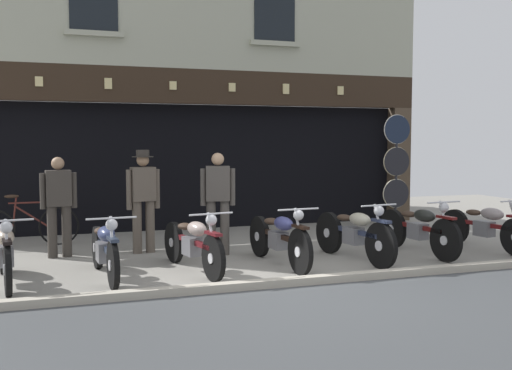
{
  "coord_description": "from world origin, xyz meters",
  "views": [
    {
      "loc": [
        -2.81,
        -6.82,
        1.84
      ],
      "look_at": [
        0.43,
        2.83,
        1.08
      ],
      "focal_mm": 41.47,
      "sensor_mm": 36.0,
      "label": 1
    }
  ],
  "objects_px": {
    "motorcycle_center_left": "(193,242)",
    "advert_board_near": "(82,150)",
    "tyre_sign_pole": "(396,163)",
    "motorcycle_left": "(105,248)",
    "salesman_left": "(59,202)",
    "shopkeeper_center": "(143,196)",
    "motorcycle_right": "(419,228)",
    "motorcycle_far_left": "(5,252)",
    "motorcycle_center_right": "(354,233)",
    "leaning_bicycle": "(26,225)",
    "salesman_right": "(218,199)",
    "motorcycle_center": "(279,237)",
    "motorcycle_far_right": "(485,225)"
  },
  "relations": [
    {
      "from": "motorcycle_far_right",
      "to": "motorcycle_center_right",
      "type": "bearing_deg",
      "value": -4.48
    },
    {
      "from": "motorcycle_center_left",
      "to": "tyre_sign_pole",
      "type": "height_order",
      "value": "tyre_sign_pole"
    },
    {
      "from": "motorcycle_center_right",
      "to": "motorcycle_right",
      "type": "bearing_deg",
      "value": 177.27
    },
    {
      "from": "salesman_left",
      "to": "advert_board_near",
      "type": "relative_size",
      "value": 1.75
    },
    {
      "from": "motorcycle_left",
      "to": "motorcycle_center",
      "type": "relative_size",
      "value": 0.94
    },
    {
      "from": "salesman_right",
      "to": "motorcycle_far_right",
      "type": "bearing_deg",
      "value": -179.87
    },
    {
      "from": "motorcycle_center_left",
      "to": "advert_board_near",
      "type": "xyz_separation_m",
      "value": [
        -1.31,
        4.12,
        1.25
      ]
    },
    {
      "from": "salesman_left",
      "to": "advert_board_near",
      "type": "xyz_separation_m",
      "value": [
        0.47,
        2.44,
        0.79
      ]
    },
    {
      "from": "motorcycle_center",
      "to": "motorcycle_center_left",
      "type": "bearing_deg",
      "value": -3.93
    },
    {
      "from": "motorcycle_right",
      "to": "motorcycle_far_right",
      "type": "bearing_deg",
      "value": 175.86
    },
    {
      "from": "motorcycle_far_right",
      "to": "advert_board_near",
      "type": "xyz_separation_m",
      "value": [
        -6.39,
        4.04,
        1.25
      ]
    },
    {
      "from": "motorcycle_center",
      "to": "salesman_right",
      "type": "xyz_separation_m",
      "value": [
        -0.65,
        1.08,
        0.49
      ]
    },
    {
      "from": "advert_board_near",
      "to": "leaning_bicycle",
      "type": "bearing_deg",
      "value": -129.34
    },
    {
      "from": "motorcycle_right",
      "to": "shopkeeper_center",
      "type": "relative_size",
      "value": 1.17
    },
    {
      "from": "motorcycle_center",
      "to": "leaning_bicycle",
      "type": "xyz_separation_m",
      "value": [
        -3.63,
        2.87,
        -0.05
      ]
    },
    {
      "from": "motorcycle_left",
      "to": "motorcycle_center_left",
      "type": "bearing_deg",
      "value": 177.29
    },
    {
      "from": "motorcycle_far_right",
      "to": "salesman_right",
      "type": "bearing_deg",
      "value": -20.04
    },
    {
      "from": "motorcycle_far_left",
      "to": "motorcycle_far_right",
      "type": "bearing_deg",
      "value": 173.36
    },
    {
      "from": "shopkeeper_center",
      "to": "motorcycle_far_left",
      "type": "bearing_deg",
      "value": 30.3
    },
    {
      "from": "tyre_sign_pole",
      "to": "motorcycle_left",
      "type": "bearing_deg",
      "value": -156.24
    },
    {
      "from": "motorcycle_left",
      "to": "advert_board_near",
      "type": "xyz_separation_m",
      "value": [
        -0.1,
        4.16,
        1.25
      ]
    },
    {
      "from": "motorcycle_left",
      "to": "motorcycle_right",
      "type": "relative_size",
      "value": 0.98
    },
    {
      "from": "motorcycle_center_left",
      "to": "motorcycle_left",
      "type": "bearing_deg",
      "value": -8.72
    },
    {
      "from": "motorcycle_center",
      "to": "motorcycle_center_right",
      "type": "distance_m",
      "value": 1.22
    },
    {
      "from": "motorcycle_right",
      "to": "tyre_sign_pole",
      "type": "bearing_deg",
      "value": -119.42
    },
    {
      "from": "motorcycle_left",
      "to": "salesman_left",
      "type": "relative_size",
      "value": 1.22
    },
    {
      "from": "salesman_left",
      "to": "leaning_bicycle",
      "type": "height_order",
      "value": "salesman_left"
    },
    {
      "from": "motorcycle_center_left",
      "to": "motorcycle_center",
      "type": "relative_size",
      "value": 0.97
    },
    {
      "from": "motorcycle_center_left",
      "to": "salesman_left",
      "type": "xyz_separation_m",
      "value": [
        -1.78,
        1.68,
        0.46
      ]
    },
    {
      "from": "motorcycle_center",
      "to": "advert_board_near",
      "type": "relative_size",
      "value": 2.28
    },
    {
      "from": "motorcycle_right",
      "to": "leaning_bicycle",
      "type": "distance_m",
      "value": 6.69
    },
    {
      "from": "motorcycle_center_right",
      "to": "leaning_bicycle",
      "type": "xyz_separation_m",
      "value": [
        -4.84,
        2.92,
        -0.06
      ]
    },
    {
      "from": "motorcycle_left",
      "to": "salesman_right",
      "type": "distance_m",
      "value": 2.23
    },
    {
      "from": "motorcycle_center_left",
      "to": "motorcycle_center",
      "type": "bearing_deg",
      "value": 169.69
    },
    {
      "from": "leaning_bicycle",
      "to": "salesman_right",
      "type": "bearing_deg",
      "value": 56.64
    },
    {
      "from": "motorcycle_left",
      "to": "motorcycle_far_left",
      "type": "bearing_deg",
      "value": -8.05
    },
    {
      "from": "motorcycle_center",
      "to": "shopkeeper_center",
      "type": "distance_m",
      "value": 2.46
    },
    {
      "from": "advert_board_near",
      "to": "leaning_bicycle",
      "type": "xyz_separation_m",
      "value": [
        -1.02,
        -1.24,
        -1.3
      ]
    },
    {
      "from": "motorcycle_left",
      "to": "leaning_bicycle",
      "type": "xyz_separation_m",
      "value": [
        -1.12,
        2.92,
        -0.04
      ]
    },
    {
      "from": "motorcycle_center",
      "to": "leaning_bicycle",
      "type": "height_order",
      "value": "leaning_bicycle"
    },
    {
      "from": "motorcycle_right",
      "to": "tyre_sign_pole",
      "type": "xyz_separation_m",
      "value": [
        1.19,
        2.61,
        0.96
      ]
    },
    {
      "from": "motorcycle_far_right",
      "to": "salesman_right",
      "type": "relative_size",
      "value": 1.18
    },
    {
      "from": "motorcycle_center_right",
      "to": "tyre_sign_pole",
      "type": "xyz_separation_m",
      "value": [
        2.42,
        2.72,
        0.95
      ]
    },
    {
      "from": "salesman_left",
      "to": "motorcycle_left",
      "type": "bearing_deg",
      "value": 102.56
    },
    {
      "from": "motorcycle_center_left",
      "to": "motorcycle_right",
      "type": "distance_m",
      "value": 3.74
    },
    {
      "from": "shopkeeper_center",
      "to": "salesman_right",
      "type": "xyz_separation_m",
      "value": [
        1.12,
        -0.56,
        -0.03
      ]
    },
    {
      "from": "motorcycle_far_left",
      "to": "leaning_bicycle",
      "type": "bearing_deg",
      "value": -99.49
    },
    {
      "from": "motorcycle_left",
      "to": "motorcycle_center_right",
      "type": "xyz_separation_m",
      "value": [
        3.73,
        -0.01,
        0.02
      ]
    },
    {
      "from": "motorcycle_left",
      "to": "advert_board_near",
      "type": "relative_size",
      "value": 2.14
    },
    {
      "from": "salesman_left",
      "to": "shopkeeper_center",
      "type": "relative_size",
      "value": 0.94
    }
  ]
}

